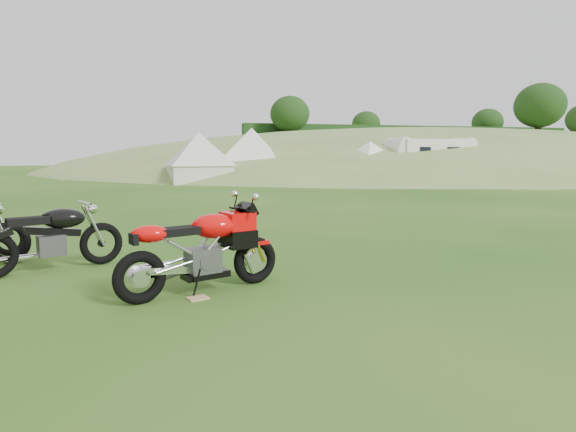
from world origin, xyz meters
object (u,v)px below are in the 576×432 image
object	(u,v)px
vintage_moto_b	(49,235)
tent_mid	(252,155)
plywood_board	(198,298)
tent_left	(199,158)
tent_right	(370,160)
caravan	(430,160)
sport_motorcycle	(201,244)

from	to	relation	value
vintage_moto_b	tent_mid	world-z (taller)	tent_mid
plywood_board	tent_left	size ratio (longest dim) A/B	0.07
plywood_board	tent_right	xyz separation A→B (m)	(10.90, 19.39, 1.18)
caravan	tent_right	bearing A→B (deg)	179.07
vintage_moto_b	plywood_board	bearing A→B (deg)	-67.42
sport_motorcycle	caravan	size ratio (longest dim) A/B	0.37
plywood_board	tent_mid	world-z (taller)	tent_mid
tent_left	tent_mid	world-z (taller)	tent_mid
sport_motorcycle	caravan	world-z (taller)	caravan
vintage_moto_b	sport_motorcycle	bearing A→B (deg)	-62.43
tent_mid	caravan	distance (m)	10.18
sport_motorcycle	vintage_moto_b	world-z (taller)	sport_motorcycle
tent_left	caravan	bearing A→B (deg)	-11.00
tent_mid	caravan	world-z (taller)	tent_mid
plywood_board	vintage_moto_b	xyz separation A→B (m)	(-1.82, 1.76, 0.49)
tent_left	tent_mid	size ratio (longest dim) A/B	0.93
sport_motorcycle	tent_right	size ratio (longest dim) A/B	0.70
plywood_board	tent_left	xyz separation A→B (m)	(1.70, 20.60, 1.32)
tent_mid	tent_right	world-z (taller)	tent_mid
plywood_board	tent_right	size ratio (longest dim) A/B	0.08
caravan	vintage_moto_b	bearing A→B (deg)	-133.32
plywood_board	tent_left	bearing A→B (deg)	85.29
vintage_moto_b	caravan	size ratio (longest dim) A/B	0.37
sport_motorcycle	tent_mid	bearing A→B (deg)	57.50
plywood_board	vintage_moto_b	bearing A→B (deg)	135.94
sport_motorcycle	tent_left	size ratio (longest dim) A/B	0.62
vintage_moto_b	tent_left	world-z (taller)	tent_left
vintage_moto_b	tent_right	world-z (taller)	tent_right
plywood_board	tent_right	world-z (taller)	tent_right
sport_motorcycle	plywood_board	xyz separation A→B (m)	(-0.07, -0.23, -0.56)
sport_motorcycle	tent_right	world-z (taller)	tent_right
plywood_board	tent_right	bearing A→B (deg)	60.66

